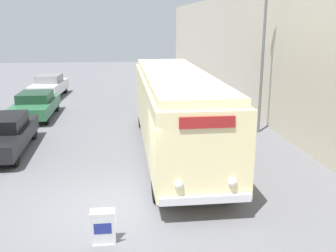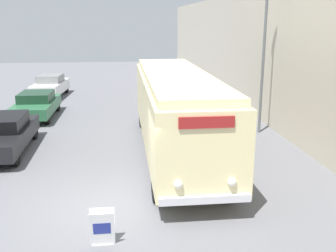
{
  "view_description": "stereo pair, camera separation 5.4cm",
  "coord_description": "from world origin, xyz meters",
  "px_view_note": "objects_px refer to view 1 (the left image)",
  "views": [
    {
      "loc": [
        0.38,
        -9.77,
        4.89
      ],
      "look_at": [
        1.75,
        1.7,
        1.81
      ],
      "focal_mm": 42.0,
      "sensor_mm": 36.0,
      "label": 1
    },
    {
      "loc": [
        0.43,
        -9.78,
        4.89
      ],
      "look_at": [
        1.75,
        1.7,
        1.81
      ],
      "focal_mm": 42.0,
      "sensor_mm": 36.0,
      "label": 2
    }
  ],
  "objects_px": {
    "streetlamp": "(264,31)",
    "parked_car_mid": "(35,105)",
    "sign_board": "(103,228)",
    "parked_car_near": "(2,134)",
    "vintage_bus": "(175,108)",
    "parked_car_far": "(49,86)"
  },
  "relations": [
    {
      "from": "sign_board",
      "to": "parked_car_near",
      "type": "height_order",
      "value": "parked_car_near"
    },
    {
      "from": "parked_car_near",
      "to": "parked_car_far",
      "type": "bearing_deg",
      "value": 89.9
    },
    {
      "from": "sign_board",
      "to": "parked_car_near",
      "type": "xyz_separation_m",
      "value": [
        -4.09,
        7.04,
        0.33
      ]
    },
    {
      "from": "streetlamp",
      "to": "parked_car_mid",
      "type": "bearing_deg",
      "value": 158.76
    },
    {
      "from": "streetlamp",
      "to": "parked_car_mid",
      "type": "xyz_separation_m",
      "value": [
        -10.62,
        4.13,
        -3.82
      ]
    },
    {
      "from": "parked_car_near",
      "to": "sign_board",
      "type": "bearing_deg",
      "value": -60.71
    },
    {
      "from": "vintage_bus",
      "to": "sign_board",
      "type": "relative_size",
      "value": 13.27
    },
    {
      "from": "vintage_bus",
      "to": "parked_car_mid",
      "type": "xyz_separation_m",
      "value": [
        -6.46,
        6.56,
        -1.08
      ]
    },
    {
      "from": "streetlamp",
      "to": "parked_car_mid",
      "type": "height_order",
      "value": "streetlamp"
    },
    {
      "from": "vintage_bus",
      "to": "parked_car_far",
      "type": "relative_size",
      "value": 2.54
    },
    {
      "from": "parked_car_mid",
      "to": "parked_car_far",
      "type": "height_order",
      "value": "parked_car_far"
    },
    {
      "from": "vintage_bus",
      "to": "parked_car_mid",
      "type": "distance_m",
      "value": 9.27
    },
    {
      "from": "parked_car_far",
      "to": "sign_board",
      "type": "bearing_deg",
      "value": -72.43
    },
    {
      "from": "parked_car_near",
      "to": "parked_car_far",
      "type": "height_order",
      "value": "parked_car_far"
    },
    {
      "from": "parked_car_mid",
      "to": "parked_car_far",
      "type": "relative_size",
      "value": 1.02
    },
    {
      "from": "vintage_bus",
      "to": "streetlamp",
      "type": "height_order",
      "value": "streetlamp"
    },
    {
      "from": "vintage_bus",
      "to": "parked_car_near",
      "type": "bearing_deg",
      "value": 172.3
    },
    {
      "from": "vintage_bus",
      "to": "streetlamp",
      "type": "bearing_deg",
      "value": 30.33
    },
    {
      "from": "streetlamp",
      "to": "parked_car_near",
      "type": "relative_size",
      "value": 1.48
    },
    {
      "from": "sign_board",
      "to": "parked_car_far",
      "type": "xyz_separation_m",
      "value": [
        -4.26,
        18.66,
        0.34
      ]
    },
    {
      "from": "parked_car_near",
      "to": "parked_car_mid",
      "type": "relative_size",
      "value": 1.08
    },
    {
      "from": "streetlamp",
      "to": "parked_car_far",
      "type": "distance_m",
      "value": 15.32
    }
  ]
}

